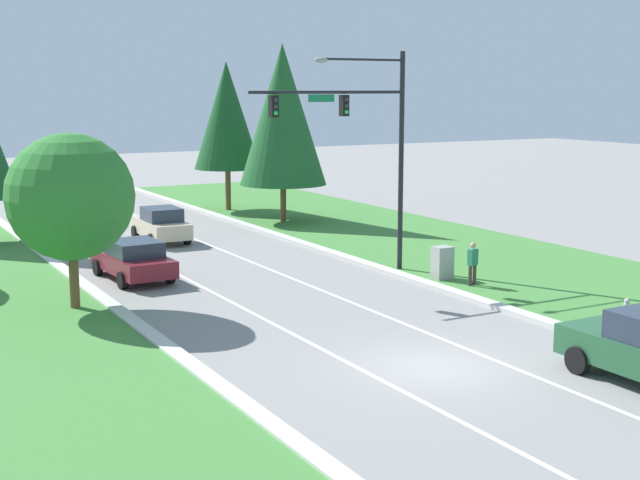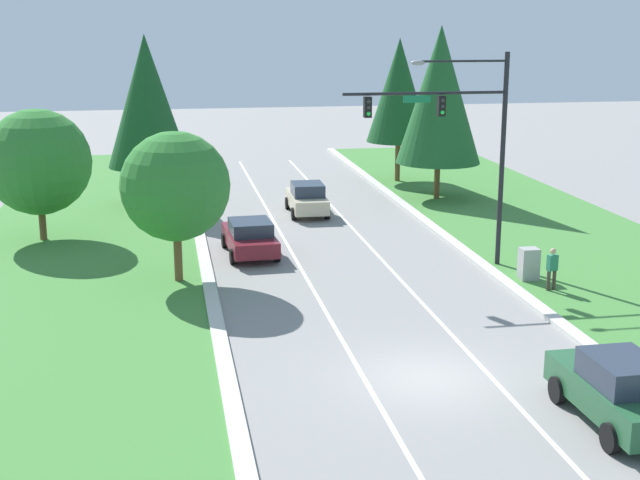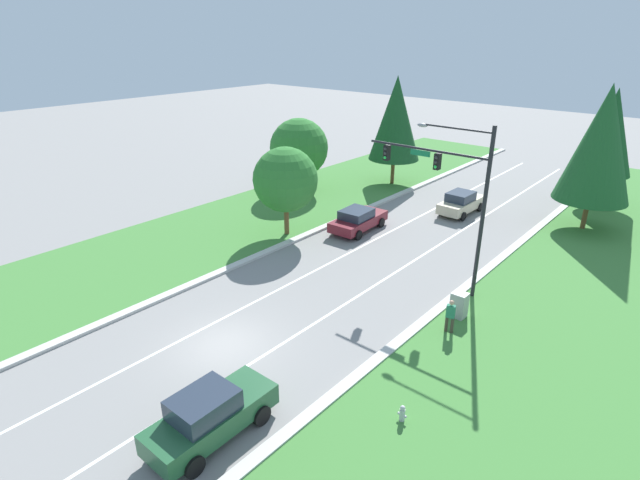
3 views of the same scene
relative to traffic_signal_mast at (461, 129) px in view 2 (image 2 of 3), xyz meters
name	(u,v)px [view 2 (image 2 of 3)]	position (x,y,z in m)	size (l,w,h in m)	color
ground_plane	(428,378)	(-4.51, -10.96, -5.69)	(160.00, 160.00, 0.00)	gray
curb_strip_right	(612,362)	(1.14, -10.96, -5.62)	(0.50, 90.00, 0.15)	beige
curb_strip_left	(229,389)	(-10.16, -10.96, -5.62)	(0.50, 90.00, 0.15)	beige
grass_verge_left	(31,405)	(-15.41, -10.96, -5.65)	(10.00, 90.00, 0.08)	#427F38
lane_stripe_inner_left	(366,382)	(-6.31, -10.96, -5.69)	(0.14, 81.00, 0.01)	white
lane_stripe_inner_right	(488,373)	(-2.71, -10.96, -5.69)	(0.14, 81.00, 0.01)	white
traffic_signal_mast	(461,129)	(0.00, 0.00, 0.00)	(6.68, 0.41, 8.70)	black
burgundy_sedan	(250,237)	(-8.13, 3.57, -4.90)	(2.27, 4.70, 1.55)	maroon
champagne_sedan	(307,198)	(-4.37, 11.28, -4.86)	(2.03, 4.45, 1.67)	beige
forest_sedan	(617,390)	(-0.73, -14.65, -4.77)	(1.97, 4.60, 1.85)	#235633
utility_cabinet	(529,265)	(2.14, -2.35, -5.03)	(0.70, 0.60, 1.33)	#9E9E99
pedestrian	(552,268)	(2.42, -3.83, -4.76)	(0.42, 0.31, 1.69)	#42382D
conifer_near_right_tree	(399,90)	(2.72, 19.67, -0.01)	(3.93, 3.93, 8.85)	brown
oak_near_left_tree	(175,186)	(-11.28, -0.10, -1.91)	(4.19, 4.19, 5.88)	brown
conifer_far_right_tree	(440,95)	(3.45, 13.77, 0.19)	(4.70, 4.70, 9.65)	brown
oak_far_left_tree	(38,162)	(-17.26, 7.67, -2.02)	(4.80, 4.80, 6.07)	brown
conifer_mid_left_tree	(147,101)	(-12.41, 14.46, 0.03)	(4.34, 4.34, 9.21)	brown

